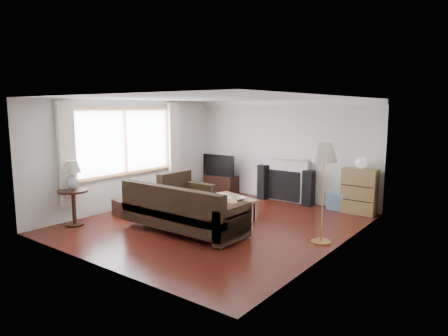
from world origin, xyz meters
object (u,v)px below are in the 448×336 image
Objects in this scene: sectional_sofa at (184,210)px; floor_lamp at (323,194)px; bookshelf at (359,191)px; coffee_table at (230,207)px; tv_stand at (221,184)px; side_table at (74,208)px.

floor_lamp is (2.32, 0.96, 0.44)m from sectional_sofa.
bookshelf reaches higher than coffee_table.
floor_lamp is at bearing 22.47° from sectional_sofa.
bookshelf is 0.38× the size of sectional_sofa.
coffee_table is (0.12, 1.31, -0.20)m from sectional_sofa.
sectional_sofa is at bearing -123.41° from bookshelf.
tv_stand is at bearing 149.74° from floor_lamp.
bookshelf is (3.81, 0.03, 0.27)m from tv_stand.
tv_stand is at bearing -179.55° from bookshelf.
floor_lamp reaches higher than tv_stand.
coffee_table is 1.59× the size of side_table.
bookshelf is 1.40× the size of side_table.
sectional_sofa is 2.26m from side_table.
coffee_table is at bearing -48.15° from tv_stand.
bookshelf is 3.95m from sectional_sofa.
floor_lamp reaches higher than bookshelf.
floor_lamp is (0.15, -2.34, 0.37)m from bookshelf.
tv_stand reaches higher than coffee_table.
tv_stand is 0.92× the size of bookshelf.
sectional_sofa reaches higher than tv_stand.
side_table is at bearing -153.28° from sectional_sofa.
sectional_sofa is 2.55m from floor_lamp.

